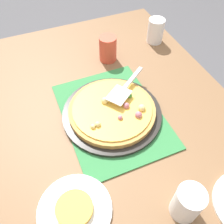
{
  "coord_description": "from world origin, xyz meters",
  "views": [
    {
      "loc": [
        -0.55,
        0.23,
        1.48
      ],
      "look_at": [
        0.0,
        0.0,
        0.77
      ],
      "focal_mm": 38.88,
      "sensor_mm": 36.0,
      "label": 1
    }
  ],
  "objects": [
    {
      "name": "dining_table",
      "position": [
        0.0,
        0.0,
        0.64
      ],
      "size": [
        1.4,
        1.0,
        0.75
      ],
      "color": "brown",
      "rests_on": "ground_plane"
    },
    {
      "name": "pizza",
      "position": [
        -0.0,
        -0.0,
        0.78
      ],
      "size": [
        0.33,
        0.33,
        0.05
      ],
      "color": "#B78442",
      "rests_on": "pizza_pan"
    },
    {
      "name": "pizza_pan",
      "position": [
        0.0,
        0.0,
        0.76
      ],
      "size": [
        0.38,
        0.38,
        0.01
      ],
      "primitive_type": "cylinder",
      "color": "black",
      "rests_on": "placemat"
    },
    {
      "name": "placemat",
      "position": [
        0.0,
        0.0,
        0.75
      ],
      "size": [
        0.48,
        0.36,
        0.01
      ],
      "primitive_type": "cube",
      "color": "#2D753D",
      "rests_on": "dining_table"
    },
    {
      "name": "cup_corner",
      "position": [
        0.37,
        -0.39,
        0.81
      ],
      "size": [
        0.08,
        0.08,
        0.12
      ],
      "primitive_type": "cylinder",
      "color": "white",
      "rests_on": "dining_table"
    },
    {
      "name": "served_slice_right",
      "position": [
        -0.29,
        0.24,
        0.77
      ],
      "size": [
        0.11,
        0.11,
        0.02
      ],
      "primitive_type": "cylinder",
      "color": "gold",
      "rests_on": "plate_far_right"
    },
    {
      "name": "pizza_server",
      "position": [
        0.06,
        -0.08,
        0.82
      ],
      "size": [
        0.17,
        0.21,
        0.01
      ],
      "color": "silver",
      "rests_on": "pizza"
    },
    {
      "name": "cup_far",
      "position": [
        0.33,
        -0.12,
        0.81
      ],
      "size": [
        0.08,
        0.08,
        0.12
      ],
      "primitive_type": "cylinder",
      "color": "#E04C38",
      "rests_on": "dining_table"
    },
    {
      "name": "plate_far_right",
      "position": [
        -0.29,
        0.24,
        0.76
      ],
      "size": [
        0.22,
        0.22,
        0.01
      ],
      "primitive_type": "cylinder",
      "color": "white",
      "rests_on": "dining_table"
    },
    {
      "name": "cup_near",
      "position": [
        -0.41,
        -0.05,
        0.81
      ],
      "size": [
        0.08,
        0.08,
        0.12
      ],
      "primitive_type": "cylinder",
      "color": "white",
      "rests_on": "dining_table"
    },
    {
      "name": "ground_plane",
      "position": [
        0.0,
        0.0,
        0.0
      ],
      "size": [
        8.0,
        8.0,
        0.0
      ],
      "primitive_type": "plane",
      "color": "#4C4C51"
    }
  ]
}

